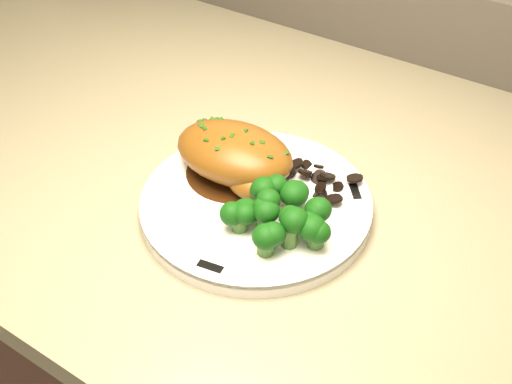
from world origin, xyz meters
The scene contains 8 objects.
plate centered at (-0.42, 1.58, 0.92)m, with size 0.25×0.25×0.02m, color white.
rim_accent_0 centered at (-0.34, 1.65, 0.93)m, with size 0.03×0.01×0.00m, color black.
rim_accent_1 centered at (-0.52, 1.62, 0.93)m, with size 0.03×0.01×0.00m, color black.
rim_accent_2 centered at (-0.40, 1.47, 0.93)m, with size 0.03×0.01×0.00m, color black.
gravy_pool centered at (-0.47, 1.61, 0.93)m, with size 0.11×0.11×0.00m, color black.
chicken_breast centered at (-0.46, 1.60, 0.96)m, with size 0.15×0.10×0.05m.
mushroom_pile centered at (-0.38, 1.63, 0.94)m, with size 0.07×0.05×0.02m.
broccoli_florets centered at (-0.37, 1.55, 0.95)m, with size 0.10×0.09×0.04m.
Camera 1 is at (-0.13, 1.15, 1.39)m, focal length 45.00 mm.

